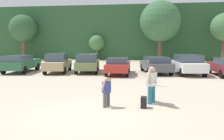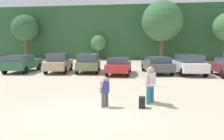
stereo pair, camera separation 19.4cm
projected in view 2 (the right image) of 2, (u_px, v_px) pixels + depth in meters
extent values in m
plane|color=beige|center=(85.00, 115.00, 9.16)|extent=(120.00, 120.00, 0.00)
cube|color=#2D5633|center=(141.00, 34.00, 41.36)|extent=(108.00, 12.00, 7.79)
cylinder|color=brown|center=(26.00, 50.00, 36.84)|extent=(0.60, 0.60, 2.86)
sphere|color=#2D5633|center=(25.00, 28.00, 36.49)|extent=(3.88, 3.88, 3.88)
cylinder|color=brown|center=(99.00, 55.00, 36.21)|extent=(0.38, 0.38, 1.48)
sphere|color=#427042|center=(99.00, 43.00, 36.02)|extent=(2.20, 2.20, 2.20)
cylinder|color=brown|center=(162.00, 50.00, 33.03)|extent=(0.58, 0.58, 2.99)
sphere|color=#38663D|center=(162.00, 21.00, 32.61)|extent=(5.26, 5.26, 5.26)
cube|color=#2D6642|center=(23.00, 64.00, 22.02)|extent=(2.33, 4.60, 0.69)
cube|color=#3F4C5B|center=(18.00, 58.00, 21.18)|extent=(2.01, 2.74, 0.45)
cylinder|color=black|center=(20.00, 66.00, 23.59)|extent=(0.28, 0.72, 0.70)
cylinder|color=black|center=(39.00, 66.00, 23.44)|extent=(0.28, 0.72, 0.70)
cylinder|color=black|center=(4.00, 70.00, 20.68)|extent=(0.28, 0.72, 0.70)
cylinder|color=black|center=(25.00, 70.00, 20.54)|extent=(0.28, 0.72, 0.70)
cube|color=tan|center=(59.00, 65.00, 21.85)|extent=(2.38, 4.61, 0.66)
cube|color=#3F4C5B|center=(58.00, 57.00, 21.46)|extent=(1.87, 2.23, 0.65)
cylinder|color=black|center=(54.00, 67.00, 23.33)|extent=(0.32, 0.69, 0.66)
cylinder|color=black|center=(71.00, 67.00, 23.32)|extent=(0.32, 0.69, 0.66)
cylinder|color=black|center=(46.00, 70.00, 20.45)|extent=(0.32, 0.69, 0.66)
cylinder|color=black|center=(65.00, 70.00, 20.43)|extent=(0.32, 0.69, 0.66)
cube|color=#6B7F4C|center=(89.00, 65.00, 21.95)|extent=(2.50, 4.66, 0.63)
cube|color=#3F4C5B|center=(88.00, 58.00, 21.41)|extent=(2.04, 2.77, 0.62)
cylinder|color=black|center=(82.00, 66.00, 23.44)|extent=(0.33, 0.70, 0.68)
cylinder|color=black|center=(99.00, 66.00, 23.43)|extent=(0.33, 0.70, 0.68)
cylinder|color=black|center=(77.00, 70.00, 20.54)|extent=(0.33, 0.70, 0.68)
cylinder|color=black|center=(97.00, 70.00, 20.53)|extent=(0.33, 0.70, 0.68)
cube|color=#B72D28|center=(119.00, 66.00, 20.57)|extent=(2.02, 4.71, 0.58)
cube|color=#3F4C5B|center=(119.00, 60.00, 20.32)|extent=(1.76, 2.59, 0.43)
cylinder|color=black|center=(112.00, 68.00, 22.20)|extent=(0.26, 0.69, 0.68)
cylinder|color=black|center=(130.00, 68.00, 22.02)|extent=(0.26, 0.69, 0.68)
cylinder|color=black|center=(107.00, 72.00, 19.19)|extent=(0.26, 0.69, 0.68)
cylinder|color=black|center=(128.00, 72.00, 19.01)|extent=(0.26, 0.69, 0.68)
cube|color=#4C4F54|center=(157.00, 66.00, 21.16)|extent=(2.86, 4.85, 0.61)
cube|color=#3F4C5B|center=(158.00, 60.00, 20.86)|extent=(2.24, 2.77, 0.45)
cylinder|color=black|center=(143.00, 68.00, 22.63)|extent=(0.36, 0.67, 0.64)
cylinder|color=black|center=(162.00, 67.00, 22.72)|extent=(0.36, 0.67, 0.64)
cylinder|color=black|center=(150.00, 72.00, 19.66)|extent=(0.36, 0.67, 0.64)
cylinder|color=black|center=(172.00, 71.00, 19.75)|extent=(0.36, 0.67, 0.64)
cube|color=white|center=(189.00, 66.00, 20.31)|extent=(2.56, 4.53, 0.68)
cube|color=#3F4C5B|center=(189.00, 58.00, 20.24)|extent=(2.12, 2.71, 0.58)
cylinder|color=black|center=(174.00, 68.00, 21.77)|extent=(0.32, 0.71, 0.68)
cylinder|color=black|center=(194.00, 68.00, 21.74)|extent=(0.32, 0.71, 0.68)
cylinder|color=black|center=(183.00, 72.00, 18.96)|extent=(0.32, 0.71, 0.68)
cylinder|color=black|center=(206.00, 72.00, 18.94)|extent=(0.32, 0.71, 0.68)
cylinder|color=black|center=(211.00, 70.00, 20.84)|extent=(0.29, 0.67, 0.65)
cylinder|color=black|center=(223.00, 74.00, 18.12)|extent=(0.29, 0.67, 0.65)
cylinder|color=teal|center=(148.00, 95.00, 10.75)|extent=(0.18, 0.18, 0.77)
cylinder|color=teal|center=(152.00, 94.00, 10.95)|extent=(0.18, 0.18, 0.77)
cube|color=silver|center=(150.00, 79.00, 10.77)|extent=(0.45, 0.49, 0.59)
sphere|color=#D8AD8C|center=(151.00, 69.00, 10.73)|extent=(0.24, 0.24, 0.24)
cylinder|color=#D8AD8C|center=(148.00, 76.00, 10.59)|extent=(0.26, 0.32, 0.63)
cylinder|color=#D8AD8C|center=(153.00, 75.00, 10.92)|extent=(0.27, 0.34, 0.63)
cylinder|color=#4C4C51|center=(103.00, 100.00, 10.22)|extent=(0.14, 0.14, 0.59)
cylinder|color=#4C4C51|center=(107.00, 99.00, 10.37)|extent=(0.14, 0.14, 0.59)
cube|color=#333D8C|center=(105.00, 87.00, 10.24)|extent=(0.35, 0.38, 0.45)
sphere|color=tan|center=(105.00, 79.00, 10.20)|extent=(0.19, 0.19, 0.19)
cylinder|color=tan|center=(102.00, 85.00, 10.10)|extent=(0.25, 0.33, 0.47)
cylinder|color=tan|center=(108.00, 84.00, 10.35)|extent=(0.19, 0.23, 0.49)
ellipsoid|color=beige|center=(150.00, 84.00, 10.84)|extent=(1.66, 1.76, 0.20)
cube|color=black|center=(142.00, 102.00, 10.17)|extent=(0.24, 0.34, 0.45)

